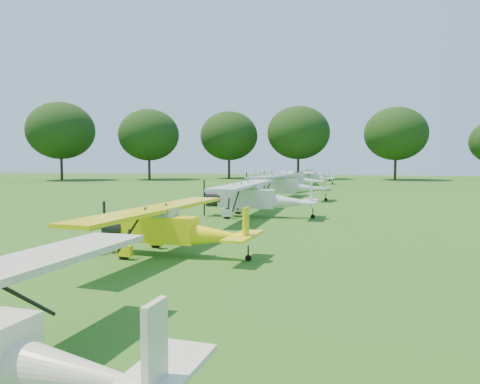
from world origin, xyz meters
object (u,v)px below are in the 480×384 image
object	(u,v)px
aircraft_4	(284,184)
aircraft_5	(292,178)
aircraft_3	(255,196)
aircraft_7	(311,174)
golf_cart	(263,180)
aircraft_6	(312,177)
aircraft_2	(170,225)

from	to	relation	value
aircraft_4	aircraft_5	xyz separation A→B (m)	(-0.80, 13.52, -0.05)
aircraft_3	aircraft_7	size ratio (longest dim) A/B	1.16
aircraft_4	aircraft_5	distance (m)	13.54
aircraft_5	golf_cart	size ratio (longest dim) A/B	4.40
aircraft_5	aircraft_7	size ratio (longest dim) A/B	1.19
aircraft_3	aircraft_6	world-z (taller)	aircraft_3
aircraft_2	aircraft_5	size ratio (longest dim) A/B	0.85
aircraft_4	aircraft_7	size ratio (longest dim) A/B	1.23
aircraft_6	aircraft_7	xyz separation A→B (m)	(-0.94, 10.38, 0.05)
aircraft_3	aircraft_5	bearing A→B (deg)	92.35
aircraft_3	aircraft_4	size ratio (longest dim) A/B	0.95
aircraft_5	aircraft_4	bearing A→B (deg)	-92.15
aircraft_3	aircraft_2	bearing A→B (deg)	-93.17
aircraft_3	aircraft_4	world-z (taller)	aircraft_4
aircraft_2	aircraft_3	xyz separation A→B (m)	(0.81, 11.79, 0.18)
aircraft_3	golf_cart	bearing A→B (deg)	100.04
aircraft_3	aircraft_4	distance (m)	12.34
aircraft_2	aircraft_5	xyz separation A→B (m)	(0.08, 37.65, 0.20)
aircraft_2	aircraft_3	bearing A→B (deg)	91.76
aircraft_6	aircraft_7	bearing A→B (deg)	88.01
aircraft_5	aircraft_7	xyz separation A→B (m)	(0.34, 23.05, -0.20)
aircraft_3	aircraft_5	world-z (taller)	aircraft_5
aircraft_5	aircraft_7	bearing A→B (deg)	83.62
aircraft_2	aircraft_4	size ratio (longest dim) A/B	0.82
golf_cart	aircraft_4	bearing A→B (deg)	-53.57
aircraft_2	aircraft_4	world-z (taller)	aircraft_4
aircraft_4	aircraft_7	distance (m)	36.57
aircraft_4	aircraft_6	world-z (taller)	aircraft_4
aircraft_2	aircraft_6	distance (m)	50.33
aircraft_4	aircraft_6	bearing A→B (deg)	96.27
aircraft_5	golf_cart	bearing A→B (deg)	113.09
golf_cart	aircraft_6	bearing A→B (deg)	50.98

